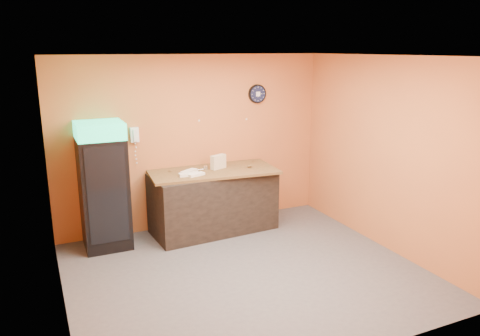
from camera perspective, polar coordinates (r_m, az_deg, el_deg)
floor at (r=6.36m, az=0.66°, el=-12.60°), size 4.50×4.50×0.00m
back_wall at (r=7.67m, az=-5.67°, el=3.15°), size 4.50×0.02×2.80m
left_wall at (r=5.34m, az=-21.73°, el=-2.85°), size 0.02×4.00×2.80m
right_wall at (r=7.09m, az=17.40°, el=1.62°), size 0.02×4.00×2.80m
ceiling at (r=5.67m, az=0.74°, el=13.50°), size 4.50×4.00×0.02m
beverage_cooler at (r=7.08m, az=-16.23°, el=-2.36°), size 0.66×0.68×1.88m
prep_counter at (r=7.57m, az=-3.26°, el=-4.11°), size 2.00×0.99×0.98m
wall_clock at (r=7.97m, az=2.12°, el=9.02°), size 0.32×0.06×0.32m
wall_phone at (r=7.34m, az=-12.73°, el=3.97°), size 0.12×0.11×0.23m
butcher_paper at (r=7.42m, az=-3.31°, el=-0.39°), size 2.07×1.10×0.04m
sub_roll_stack at (r=7.46m, az=-2.66°, el=0.76°), size 0.28×0.19×0.23m
wrapped_sandwich_left at (r=7.11m, az=-6.22°, el=-0.77°), size 0.32×0.14×0.04m
wrapped_sandwich_mid at (r=7.10m, az=-5.36°, el=-0.79°), size 0.28×0.18×0.04m
wrapped_sandwich_right at (r=7.28m, az=-6.23°, el=-0.41°), size 0.30×0.25×0.04m
kitchen_tool at (r=7.43m, az=-4.22°, el=0.03°), size 0.07×0.07×0.07m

